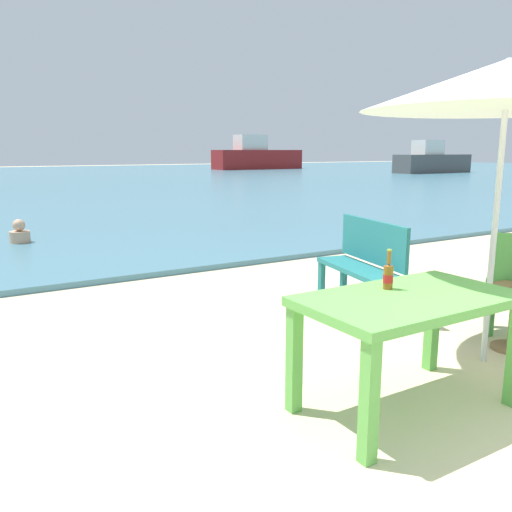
% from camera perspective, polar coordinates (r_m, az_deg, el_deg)
% --- Properties ---
extents(picnic_table_green, '(1.40, 0.80, 0.76)m').
position_cam_1_polar(picnic_table_green, '(3.49, 16.13, -5.82)').
color(picnic_table_green, '#60B24C').
rests_on(picnic_table_green, ground_plane).
extents(beer_bottle_amber, '(0.07, 0.07, 0.26)m').
position_cam_1_polar(beer_bottle_amber, '(3.56, 14.05, -2.01)').
color(beer_bottle_amber, brown).
rests_on(beer_bottle_amber, picnic_table_green).
extents(patio_umbrella, '(2.10, 2.10, 2.30)m').
position_cam_1_polar(patio_umbrella, '(4.41, 25.46, 16.31)').
color(patio_umbrella, silver).
rests_on(patio_umbrella, ground_plane).
extents(bench_teal_center, '(0.60, 1.25, 0.95)m').
position_cam_1_polar(bench_teal_center, '(5.57, 11.60, -0.43)').
color(bench_teal_center, '#237275').
rests_on(bench_teal_center, ground_plane).
extents(swimmer_person, '(0.34, 0.34, 0.41)m').
position_cam_1_polar(swimmer_person, '(10.04, -24.10, 2.22)').
color(swimmer_person, tan).
rests_on(swimmer_person, sea_water).
extents(boat_tanker, '(7.88, 2.15, 2.87)m').
position_cam_1_polar(boat_tanker, '(46.17, 0.05, 10.63)').
color(boat_tanker, maroon).
rests_on(boat_tanker, sea_water).
extents(boat_fishing_trawler, '(6.28, 1.71, 2.28)m').
position_cam_1_polar(boat_fishing_trawler, '(40.46, 18.40, 9.67)').
color(boat_fishing_trawler, '#4C4C4C').
rests_on(boat_fishing_trawler, sea_water).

